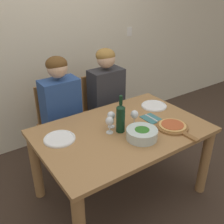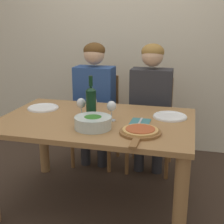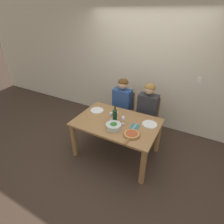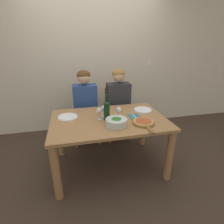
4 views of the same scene
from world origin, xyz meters
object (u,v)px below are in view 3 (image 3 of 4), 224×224
wine_bottle (115,115)px  dinner_plate_left (97,110)px  wine_glass_centre (116,113)px  fork_on_napkin (135,127)px  dinner_plate_right (150,124)px  wine_glass_left (111,114)px  pizza_on_board (131,134)px  wine_glass_right (123,119)px  person_woman (122,101)px  broccoli_bowl (114,126)px  person_man (147,107)px  chair_right (148,116)px  chair_left (124,109)px

wine_bottle → dinner_plate_left: size_ratio=1.28×
wine_bottle → wine_glass_centre: (-0.02, 0.10, -0.03)m
wine_bottle → fork_on_napkin: wine_bottle is taller
dinner_plate_right → fork_on_napkin: (-0.20, -0.19, -0.01)m
wine_bottle → wine_glass_left: wine_bottle is taller
pizza_on_board → wine_glass_right: bearing=137.9°
person_woman → broccoli_bowl: person_woman is taller
person_woman → dinner_plate_right: bearing=-34.3°
dinner_plate_right → wine_glass_right: (-0.41, -0.19, 0.10)m
person_man → pizza_on_board: person_man is taller
wine_glass_left → wine_glass_centre: (0.07, 0.07, 0.00)m
wine_glass_left → wine_glass_right: same height
fork_on_napkin → broccoli_bowl: bearing=-145.6°
dinner_plate_left → dinner_plate_right: 1.06m
chair_right → wine_glass_left: bearing=-118.7°
wine_bottle → fork_on_napkin: bearing=1.6°
broccoli_bowl → wine_glass_centre: wine_glass_centre is taller
dinner_plate_left → wine_glass_left: bearing=-19.9°
wine_glass_centre → wine_bottle: bearing=-76.9°
wine_glass_centre → chair_left: bearing=104.3°
dinner_plate_right → pizza_on_board: (-0.16, -0.42, 0.01)m
chair_right → dinner_plate_left: size_ratio=3.48×
person_woman → pizza_on_board: bearing=-57.0°
wine_glass_centre → wine_glass_left: bearing=-132.3°
broccoli_bowl → fork_on_napkin: 0.36m
wine_bottle → pizza_on_board: 0.48m
wine_bottle → dinner_plate_left: bearing=160.2°
person_woman → dinner_plate_left: bearing=-116.5°
chair_left → dinner_plate_right: (0.78, -0.64, 0.24)m
dinner_plate_right → person_woman: bearing=145.7°
dinner_plate_left → wine_glass_right: (0.64, -0.17, 0.10)m
pizza_on_board → wine_glass_centre: bearing=143.0°
person_woman → pizza_on_board: 1.13m
chair_right → wine_bottle: 0.97m
dinner_plate_left → wine_glass_left: (0.40, -0.14, 0.10)m
broccoli_bowl → wine_glass_right: bearing=67.9°
wine_glass_left → fork_on_napkin: bearing=-2.6°
wine_glass_right → fork_on_napkin: wine_glass_right is taller
wine_glass_left → wine_glass_right: 0.25m
person_woman → wine_glass_left: (0.12, -0.70, 0.08)m
chair_left → dinner_plate_right: size_ratio=3.48×
dinner_plate_left → chair_right: bearing=38.3°
person_man → wine_glass_left: bearing=-122.3°
chair_right → dinner_plate_left: (-0.84, -0.66, 0.24)m
person_man → wine_glass_right: person_man is taller
pizza_on_board → chair_right: bearing=93.2°
wine_bottle → wine_glass_left: 0.10m
wine_glass_left → broccoli_bowl: bearing=-53.4°
wine_glass_centre → fork_on_napkin: wine_glass_centre is taller
wine_glass_left → pizza_on_board: bearing=-27.0°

